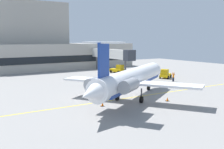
# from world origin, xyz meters

# --- Properties ---
(ground) EXTENTS (120.00, 120.00, 0.11)m
(ground) POSITION_xyz_m (0.00, 0.00, -0.05)
(ground) COLOR gray
(terminal_building) EXTENTS (62.79, 15.94, 19.22)m
(terminal_building) POSITION_xyz_m (-1.74, 48.29, 6.57)
(terminal_building) COLOR #ADA89E
(terminal_building) RESTS_ON ground
(jet_bridge_west) EXTENTS (2.40, 18.28, 6.05)m
(jet_bridge_west) POSITION_xyz_m (15.53, 30.14, 4.68)
(jet_bridge_west) COLOR silver
(jet_bridge_west) RESTS_ON ground
(regional_jet) EXTENTS (24.52, 18.23, 8.43)m
(regional_jet) POSITION_xyz_m (-1.16, 0.06, 3.12)
(regional_jet) COLOR white
(regional_jet) RESTS_ON ground
(baggage_tug) EXTENTS (2.70, 4.04, 2.14)m
(baggage_tug) POSITION_xyz_m (15.20, 27.21, 0.97)
(baggage_tug) COLOR #E5B20C
(baggage_tug) RESTS_ON ground
(pushback_tractor) EXTENTS (3.74, 3.30, 2.07)m
(pushback_tractor) POSITION_xyz_m (18.59, 13.58, 0.94)
(pushback_tractor) COLOR #E5B20C
(pushback_tractor) RESTS_ON ground
(marshaller) EXTENTS (0.34, 0.82, 1.94)m
(marshaller) POSITION_xyz_m (16.73, 9.29, 0.99)
(marshaller) COLOR #191E33
(marshaller) RESTS_ON ground
(safety_cone_alpha) EXTENTS (0.47, 0.47, 0.55)m
(safety_cone_alpha) POSITION_xyz_m (-3.30, 8.85, 0.25)
(safety_cone_alpha) COLOR orange
(safety_cone_alpha) RESTS_ON ground
(safety_cone_bravo) EXTENTS (0.47, 0.47, 0.55)m
(safety_cone_bravo) POSITION_xyz_m (-6.18, -0.54, 0.25)
(safety_cone_bravo) COLOR orange
(safety_cone_bravo) RESTS_ON ground
(safety_cone_charlie) EXTENTS (0.47, 0.47, 0.55)m
(safety_cone_charlie) POSITION_xyz_m (3.04, -2.97, 0.25)
(safety_cone_charlie) COLOR orange
(safety_cone_charlie) RESTS_ON ground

